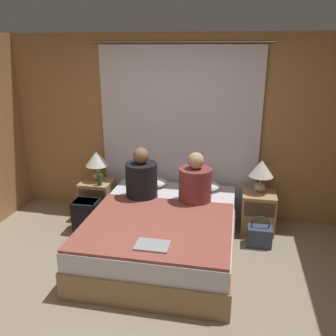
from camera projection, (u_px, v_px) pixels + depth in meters
name	position (u px, v px, depth m)	size (l,w,h in m)	color
ground_plane	(147.00, 295.00, 3.50)	(16.00, 16.00, 0.00)	gray
wall_back	(180.00, 129.00, 4.89)	(4.87, 0.06, 2.50)	#A37547
curtain_panel	(179.00, 134.00, 4.85)	(2.37, 0.02, 2.38)	silver
bed	(163.00, 233.00, 4.16)	(1.64, 2.05, 0.51)	#99754C
nightstand_left	(98.00, 199.00, 5.06)	(0.43, 0.40, 0.53)	tan
nightstand_right	(258.00, 212.00, 4.66)	(0.43, 0.40, 0.53)	tan
lamp_left	(97.00, 160.00, 4.94)	(0.32, 0.32, 0.43)	#B2A899
lamp_right	(261.00, 170.00, 4.54)	(0.32, 0.32, 0.43)	#B2A899
pillow_left	(149.00, 182.00, 4.87)	(0.49, 0.36, 0.12)	white
pillow_right	(202.00, 185.00, 4.74)	(0.49, 0.36, 0.12)	white
blanket_on_bed	(157.00, 225.00, 3.77)	(1.58, 1.36, 0.03)	#994C42
person_left_in_bed	(141.00, 178.00, 4.42)	(0.40, 0.40, 0.65)	black
person_right_in_bed	(195.00, 183.00, 4.31)	(0.40, 0.40, 0.63)	brown
beer_bottle_on_left_stand	(99.00, 179.00, 4.82)	(0.07, 0.07, 0.22)	#2D4C28
laptop_on_bed	(152.00, 245.00, 3.35)	(0.32, 0.22, 0.02)	#9EA0A5
backpack_on_floor	(86.00, 214.00, 4.68)	(0.33, 0.28, 0.43)	black
handbag_on_floor	(259.00, 236.00, 4.35)	(0.29, 0.20, 0.39)	#333D56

